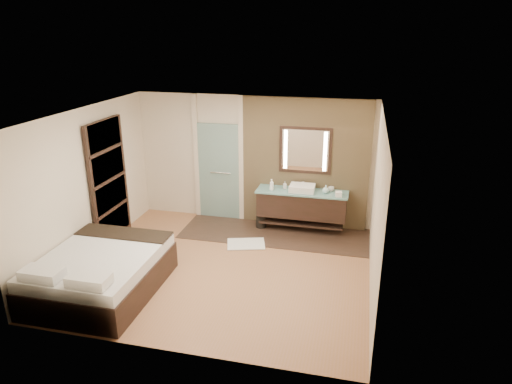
% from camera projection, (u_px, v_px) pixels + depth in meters
% --- Properties ---
extents(floor, '(5.00, 5.00, 0.00)m').
position_uv_depth(floor, '(223.00, 268.00, 8.00)').
color(floor, '#9F6B42').
rests_on(floor, ground).
extents(tile_strip, '(3.80, 1.30, 0.01)m').
position_uv_depth(tile_strip, '(274.00, 234.00, 9.33)').
color(tile_strip, '#33261C').
rests_on(tile_strip, floor).
extents(stone_wall, '(2.60, 0.08, 2.70)m').
position_uv_depth(stone_wall, '(305.00, 164.00, 9.33)').
color(stone_wall, tan).
rests_on(stone_wall, floor).
extents(vanity, '(1.85, 0.55, 0.88)m').
position_uv_depth(vanity, '(302.00, 204.00, 9.32)').
color(vanity, black).
rests_on(vanity, stone_wall).
extents(mirror_unit, '(1.06, 0.04, 0.96)m').
position_uv_depth(mirror_unit, '(305.00, 150.00, 9.18)').
color(mirror_unit, black).
rests_on(mirror_unit, stone_wall).
extents(frosted_door, '(1.10, 0.12, 2.70)m').
position_uv_depth(frosted_door, '(219.00, 168.00, 9.79)').
color(frosted_door, silver).
rests_on(frosted_door, floor).
extents(shoji_partition, '(0.06, 1.20, 2.40)m').
position_uv_depth(shoji_partition, '(109.00, 182.00, 8.66)').
color(shoji_partition, black).
rests_on(shoji_partition, floor).
extents(bed, '(1.69, 2.11, 0.81)m').
position_uv_depth(bed, '(101.00, 273.00, 7.18)').
color(bed, black).
rests_on(bed, floor).
extents(bath_mat, '(0.83, 0.68, 0.02)m').
position_uv_depth(bath_mat, '(246.00, 244.00, 8.86)').
color(bath_mat, white).
rests_on(bath_mat, floor).
extents(waste_bin, '(0.22, 0.22, 0.26)m').
position_uv_depth(waste_bin, '(261.00, 222.00, 9.59)').
color(waste_bin, black).
rests_on(waste_bin, floor).
extents(tissue_box, '(0.14, 0.14, 0.10)m').
position_uv_depth(tissue_box, '(339.00, 194.00, 8.90)').
color(tissue_box, white).
rests_on(tissue_box, vanity).
extents(soap_bottle_a, '(0.11, 0.11, 0.23)m').
position_uv_depth(soap_bottle_a, '(272.00, 185.00, 9.24)').
color(soap_bottle_a, white).
rests_on(soap_bottle_a, vanity).
extents(soap_bottle_b, '(0.08, 0.09, 0.15)m').
position_uv_depth(soap_bottle_b, '(285.00, 185.00, 9.33)').
color(soap_bottle_b, '#B2B2B2').
rests_on(soap_bottle_b, vanity).
extents(soap_bottle_c, '(0.16, 0.16, 0.17)m').
position_uv_depth(soap_bottle_c, '(326.00, 189.00, 9.07)').
color(soap_bottle_c, '#BDEDED').
rests_on(soap_bottle_c, vanity).
extents(cup, '(0.15, 0.15, 0.09)m').
position_uv_depth(cup, '(331.00, 189.00, 9.20)').
color(cup, white).
rests_on(cup, vanity).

